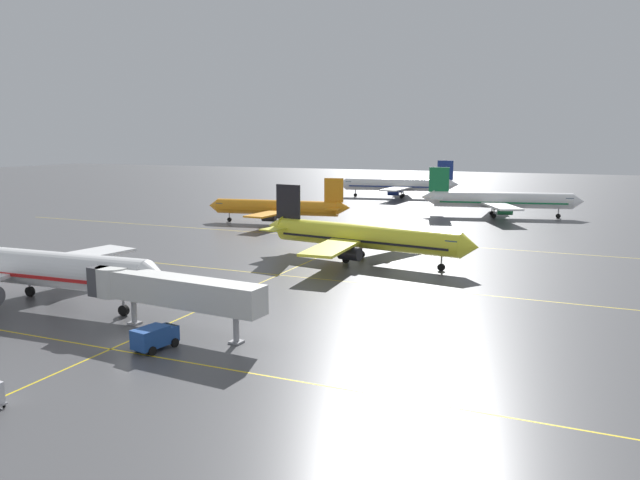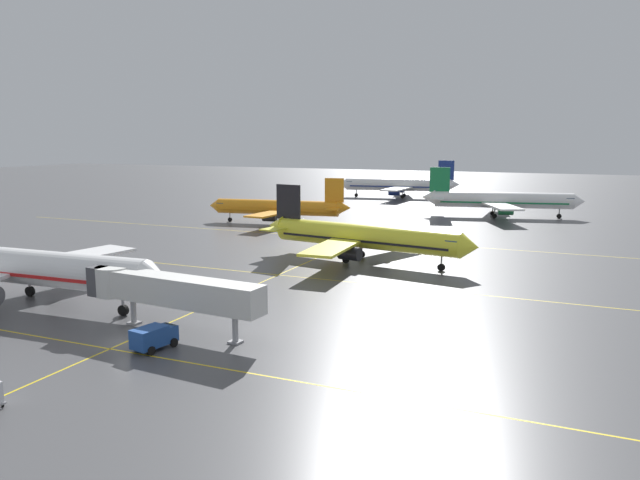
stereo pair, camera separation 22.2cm
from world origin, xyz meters
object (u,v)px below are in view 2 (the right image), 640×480
Objects in this scene: airliner_far_left_stand at (501,200)px; airliner_third_row at (279,208)px; airliner_front_gate at (19,267)px; airliner_far_right_stand at (399,185)px; airliner_second_row at (362,237)px; service_truck_red_van at (154,336)px; jet_bridge at (161,289)px.

airliner_third_row is at bearing -144.52° from airliner_far_left_stand.
airliner_front_gate is 1.05× the size of airliner_far_right_stand.
airliner_far_left_stand is 0.99× the size of airliner_far_right_stand.
airliner_far_right_stand reaches higher than airliner_second_row.
airliner_third_row is 52.39m from airliner_far_left_stand.
airliner_third_row is (-3.25, 69.78, -0.75)m from airliner_front_gate.
airliner_third_row is at bearing 109.51° from service_truck_red_van.
airliner_front_gate reaches higher than airliner_second_row.
airliner_third_row is at bearing -96.43° from airliner_far_right_stand.
airliner_front_gate is 136.13m from airliner_far_right_stand.
airliner_far_left_stand is at bearing 79.62° from jet_bridge.
jet_bridge is (16.55, -137.60, 0.09)m from airliner_far_right_stand.
airliner_far_left_stand is 8.42× the size of service_truck_red_van.
airliner_far_left_stand is at bearing 79.06° from airliner_second_row.
airliner_front_gate is 24.82m from service_truck_red_van.
airliner_far_right_stand is at bearing 103.22° from airliner_second_row.
airliner_second_row is 0.95× the size of airliner_far_right_stand.
airliner_far_right_stand is at bearing 134.44° from airliner_far_left_stand.
airliner_front_gate is 1.97× the size of jet_bridge.
jet_bridge is at bearing -71.38° from airliner_third_row.
airliner_second_row is at bearing -76.78° from airliner_far_right_stand.
airliner_far_left_stand is 103.42m from jet_bridge.
airliner_front_gate is at bearing -125.94° from airliner_second_row.
service_truck_red_van is (-3.57, -44.19, -2.60)m from airliner_second_row.
airliner_second_row is 0.96× the size of airliner_far_left_stand.
airliner_far_left_stand is at bearing 81.66° from service_truck_red_van.
airliner_front_gate is at bearing -91.78° from airliner_far_right_stand.
airliner_far_right_stand is 1.87× the size of jet_bridge.
airliner_far_right_stand is (-35.19, 35.88, 0.03)m from airliner_far_left_stand.
jet_bridge is (20.78, -1.54, -0.12)m from airliner_front_gate.
airliner_second_row is 1.77× the size of jet_bridge.
airliner_far_left_stand reaches higher than jet_bridge.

